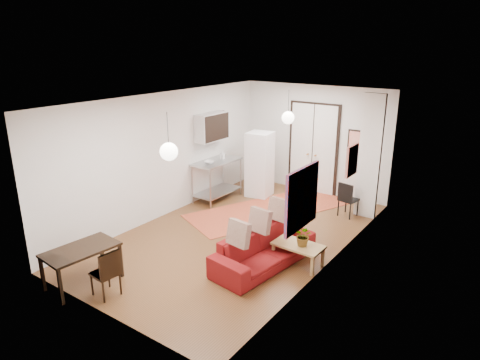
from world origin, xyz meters
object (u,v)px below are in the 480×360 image
Objects in this scene: fridge at (260,164)px; dining_table at (81,253)px; coffee_table at (298,247)px; sofa at (264,250)px; dining_chair_far at (109,267)px; kitchen_counter at (217,174)px; dining_chair_near at (109,267)px; black_side_chair at (350,196)px.

dining_table is at bearing -98.55° from fridge.
coffee_table is at bearing -54.50° from fridge.
fridge is at bearing 133.50° from coffee_table.
dining_chair_far is at bearing 152.64° from sofa.
sofa is 1.57× the size of kitchen_counter.
dining_table is 0.62m from dining_chair_far.
dining_table is (-2.68, -2.71, 0.23)m from coffee_table.
coffee_table is at bearing 45.25° from dining_table.
dining_chair_far reaches higher than sofa.
dining_chair_near is 0.98× the size of black_side_chair.
dining_chair_near is (-1.59, -2.24, 0.16)m from sofa.
fridge is at bearing 42.02° from sofa.
sofa is 1.24× the size of fridge.
dining_chair_far is (0.00, 0.00, 0.00)m from dining_chair_near.
kitchen_counter is at bearing -158.64° from dining_chair_far.
coffee_table is 3.82m from dining_table.
coffee_table is 0.74× the size of dining_table.
fridge is 2.10× the size of dining_chair_near.
fridge reaches higher than dining_chair_far.
dining_chair_far is at bearing 180.00° from dining_chair_near.
dining_table is at bearing -80.48° from kitchen_counter.
black_side_chair is at bearing 1.42° from sofa.
black_side_chair reaches higher than dining_table.
dining_chair_far is (0.55, -5.40, -0.39)m from fridge.
sofa is at bearing 149.97° from dining_chair_far.
dining_table is (-0.05, -5.48, -0.28)m from fridge.
kitchen_counter is 1.66× the size of dining_chair_far.
sofa is 2.30× the size of coffee_table.
coffee_table is 3.36m from dining_chair_near.
dining_chair_near is at bearing 81.14° from black_side_chair.
fridge is 1.38× the size of dining_table.
dining_chair_near is at bearing 152.64° from sofa.
dining_table is 1.52× the size of dining_chair_near.
kitchen_counter reaches higher than black_side_chair.
dining_chair_near is 0.00m from dining_chair_far.
black_side_chair is (1.96, 5.47, 0.02)m from dining_chair_far.
dining_chair_far is (0.60, 0.08, -0.12)m from dining_table.
coffee_table is 1.11× the size of black_side_chair.
black_side_chair is (2.56, 5.55, -0.10)m from dining_table.
dining_chair_far is 5.81m from black_side_chair.
kitchen_counter is (-3.39, 1.90, 0.34)m from coffee_table.
dining_chair_far is at bearing 7.55° from dining_table.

